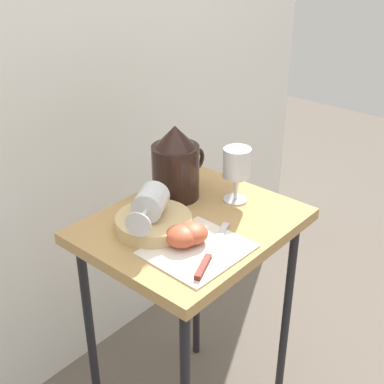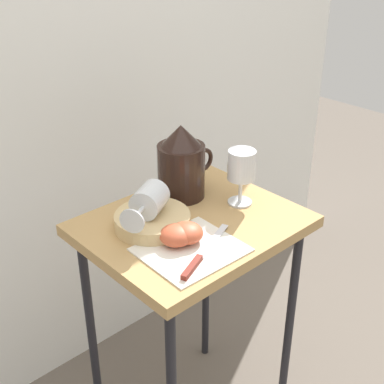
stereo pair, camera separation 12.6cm
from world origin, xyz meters
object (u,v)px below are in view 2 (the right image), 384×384
apple_half_right (186,233)px  apple_half_left (176,235)px  basket_tray (153,221)px  table (192,249)px  wine_glass_tipped_near (149,201)px  wine_glass_upright (241,168)px  knife (200,258)px  pitcher (182,168)px

apple_half_right → apple_half_left: bearing=161.0°
basket_tray → apple_half_left: 0.10m
table → apple_half_right: size_ratio=9.08×
table → wine_glass_tipped_near: (-0.09, 0.05, 0.16)m
wine_glass_upright → apple_half_left: (-0.25, -0.04, -0.08)m
apple_half_left → apple_half_right: same height
apple_half_left → knife: size_ratio=0.35×
basket_tray → wine_glass_upright: (0.24, -0.06, 0.08)m
apple_half_left → knife: 0.08m
pitcher → apple_half_left: (-0.17, -0.17, -0.06)m
table → basket_tray: size_ratio=3.87×
basket_tray → knife: 0.18m
basket_tray → apple_half_right: size_ratio=2.35×
wine_glass_tipped_near → wine_glass_upright: bearing=-15.1°
table → pitcher: size_ratio=3.54×
table → basket_tray: bearing=155.1°
table → basket_tray: (-0.09, 0.04, 0.10)m
wine_glass_tipped_near → knife: (-0.01, -0.19, -0.06)m
apple_half_left → apple_half_right: bearing=-19.0°
table → apple_half_left: apple_half_left is taller
wine_glass_tipped_near → apple_half_right: 0.12m
pitcher → knife: 0.32m
table → apple_half_left: bearing=-151.0°
table → wine_glass_upright: bearing=-7.1°
pitcher → wine_glass_upright: size_ratio=1.35×
table → apple_half_left: size_ratio=9.08×
wine_glass_upright → apple_half_right: wine_glass_upright is taller
pitcher → wine_glass_tipped_near: pitcher is taller
basket_tray → wine_glass_tipped_near: size_ratio=1.16×
table → wine_glass_upright: 0.24m
pitcher → knife: pitcher is taller
table → pitcher: bearing=59.2°
wine_glass_upright → knife: 0.30m
apple_half_left → apple_half_right: (0.02, -0.01, 0.00)m
knife → basket_tray: bearing=85.8°
wine_glass_tipped_near → apple_half_right: bearing=-80.2°
table → knife: 0.20m
wine_glass_upright → knife: size_ratio=0.66×
pitcher → apple_half_right: 0.24m
wine_glass_tipped_near → table: bearing=-26.8°
table → knife: size_ratio=3.17×
table → apple_half_right: apple_half_right is taller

